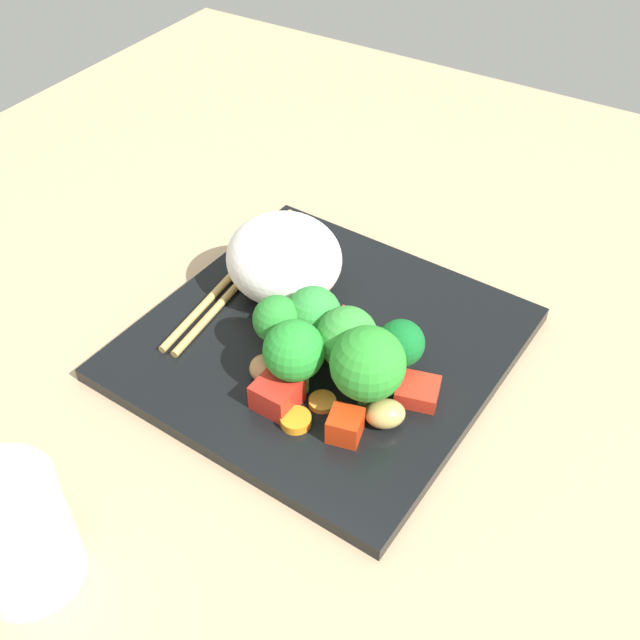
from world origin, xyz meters
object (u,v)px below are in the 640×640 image
at_px(square_plate, 322,343).
at_px(drinking_glass, 15,534).
at_px(rice_mound, 284,259).
at_px(broccoli_floret_5, 402,342).
at_px(carrot_slice_3, 317,322).
at_px(chopstick_pair, 239,276).

relative_size(square_plate, drinking_glass, 3.24).
xyz_separation_m(square_plate, rice_mound, (-0.06, 0.03, 0.04)).
distance_m(rice_mound, drinking_glass, 0.30).
xyz_separation_m(broccoli_floret_5, carrot_slice_3, (-0.08, 0.01, -0.03)).
height_order(square_plate, chopstick_pair, chopstick_pair).
bearing_deg(drinking_glass, rice_mound, 91.46).
xyz_separation_m(square_plate, carrot_slice_3, (-0.01, 0.01, 0.01)).
distance_m(rice_mound, carrot_slice_3, 0.06).
xyz_separation_m(square_plate, chopstick_pair, (-0.10, 0.03, 0.01)).
bearing_deg(broccoli_floret_5, carrot_slice_3, 174.18).
bearing_deg(drinking_glass, carrot_slice_3, 81.97).
xyz_separation_m(broccoli_floret_5, drinking_glass, (-0.12, -0.27, 0.00)).
bearing_deg(rice_mound, square_plate, -30.16).
bearing_deg(square_plate, rice_mound, 149.84).
relative_size(square_plate, broccoli_floret_5, 5.75).
bearing_deg(chopstick_pair, carrot_slice_3, 75.82).
height_order(square_plate, carrot_slice_3, carrot_slice_3).
bearing_deg(chopstick_pair, broccoli_floret_5, 77.48).
bearing_deg(square_plate, chopstick_pair, 165.75).
bearing_deg(broccoli_floret_5, rice_mound, 166.30).
height_order(rice_mound, broccoli_floret_5, rice_mound).
xyz_separation_m(square_plate, broccoli_floret_5, (0.07, 0.00, 0.03)).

